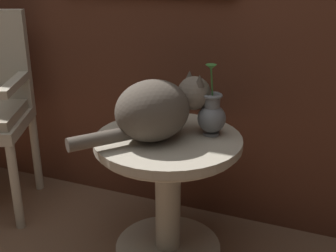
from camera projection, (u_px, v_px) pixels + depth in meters
The scene contains 3 objects.
wicker_side_table at pixel (168, 175), 1.90m from camera, with size 0.62×0.62×0.57m.
cat at pixel (156, 109), 1.78m from camera, with size 0.44×0.52×0.26m.
pewter_vase_with_ivy at pixel (212, 114), 1.83m from camera, with size 0.12×0.12×0.30m.
Camera 1 is at (0.89, -1.29, 1.28)m, focal length 47.34 mm.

